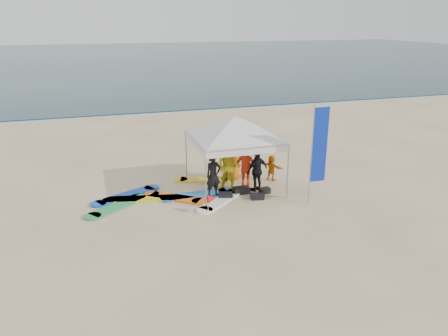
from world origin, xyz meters
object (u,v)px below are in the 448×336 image
person_black_b (257,170)px  person_seated (272,168)px  person_yellow (229,167)px  person_orange_b (234,160)px  person_orange_a (246,164)px  person_black_a (213,176)px  surfboard_spread (169,196)px  canopy_tent (234,116)px  feather_flag (319,146)px  marker_pennant (212,199)px

person_black_b → person_seated: person_black_b is taller
person_yellow → person_orange_b: 1.36m
person_orange_a → person_black_b: (0.24, -0.49, -0.10)m
person_black_a → person_yellow: 0.70m
person_yellow → surfboard_spread: size_ratio=0.36×
canopy_tent → surfboard_spread: canopy_tent is taller
feather_flag → marker_pennant: size_ratio=5.31×
person_yellow → feather_flag: (2.53, -1.76, 1.05)m
person_black_b → surfboard_spread: person_black_b is taller
marker_pennant → surfboard_spread: marker_pennant is taller
marker_pennant → person_seated: bearing=36.5°
person_black_a → marker_pennant: person_black_a is taller
surfboard_spread → person_yellow: bearing=-4.8°
person_orange_a → marker_pennant: size_ratio=2.74×
person_black_b → person_black_a: bearing=-17.8°
person_seated → surfboard_spread: 4.20m
person_orange_a → surfboard_spread: 3.08m
person_orange_a → feather_flag: (1.75, -2.09, 1.12)m
person_yellow → marker_pennant: bearing=-88.4°
person_black_b → person_orange_b: 1.44m
person_black_a → person_seated: (2.60, 0.93, -0.28)m
person_orange_b → feather_flag: (1.94, -2.98, 1.21)m
canopy_tent → feather_flag: (2.22, -2.10, -0.72)m
person_black_b → canopy_tent: 2.12m
person_black_b → person_orange_b: (-0.43, 1.37, 0.01)m
person_black_b → person_seated: (0.94, 0.87, -0.28)m
surfboard_spread → feather_flag: bearing=-22.5°
person_yellow → person_orange_a: bearing=59.4°
person_black_a → person_black_b: (1.66, 0.06, -0.00)m
person_black_a → person_seated: 2.78m
person_yellow → person_orange_b: (0.59, 1.21, -0.17)m
person_black_a → person_black_b: size_ratio=1.00×
surfboard_spread → marker_pennant: bearing=-57.6°
person_black_a → person_black_b: person_black_a is taller
person_orange_b → surfboard_spread: (-2.76, -1.03, -0.75)m
person_black_b → canopy_tent: size_ratio=0.38×
person_black_a → feather_flag: size_ratio=0.46×
person_black_b → person_orange_b: person_orange_b is taller
person_orange_a → person_orange_b: 0.91m
person_orange_b → surfboard_spread: bearing=-2.1°
person_black_b → marker_pennant: size_ratio=2.43×
person_orange_a → canopy_tent: bearing=28.0°
person_black_a → surfboard_spread: size_ratio=0.29×
person_black_b → person_yellow: bearing=-28.9°
person_orange_a → surfboard_spread: bearing=31.9°
person_black_a → canopy_tent: size_ratio=0.38×
person_yellow → canopy_tent: 1.82m
feather_flag → person_black_a: bearing=154.0°
canopy_tent → feather_flag: bearing=-43.5°
feather_flag → marker_pennant: 3.91m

